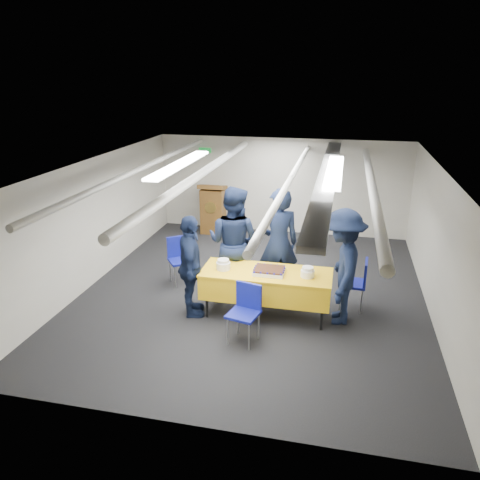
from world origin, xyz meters
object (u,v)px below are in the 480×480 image
object	(u,v)px
sailor_d	(342,267)
sheet_cake	(269,271)
chair_left	(179,255)
sailor_c	(190,267)
serving_table	(266,284)
chair_right	(358,279)
chair_near	(246,307)
podium	(213,208)
sailor_a	(278,244)
sailor_b	(233,242)

from	to	relation	value
sailor_d	sheet_cake	bearing A→B (deg)	-84.73
chair_left	sailor_c	distance (m)	1.37
serving_table	sailor_c	size ratio (longest dim) A/B	1.23
sailor_c	chair_right	bearing A→B (deg)	-91.89
chair_near	sailor_c	bearing A→B (deg)	151.66
chair_right	serving_table	bearing A→B (deg)	-158.91
chair_right	sailor_d	xyz separation A→B (m)	(-0.29, -0.47, 0.39)
podium	chair_right	size ratio (longest dim) A/B	1.44
sailor_d	sailor_c	bearing A→B (deg)	-83.80
chair_right	sailor_c	world-z (taller)	sailor_c
serving_table	sailor_a	size ratio (longest dim) A/B	1.06
sailor_c	chair_left	bearing A→B (deg)	9.08
chair_near	chair_right	size ratio (longest dim) A/B	1.00
sheet_cake	chair_near	xyz separation A→B (m)	(-0.22, -0.74, -0.28)
serving_table	sailor_b	world-z (taller)	sailor_b
sheet_cake	sailor_b	bearing A→B (deg)	137.66
sailor_a	sailor_c	distance (m)	1.60
serving_table	chair_right	world-z (taller)	chair_right
podium	sailor_b	distance (m)	3.48
serving_table	sailor_c	world-z (taller)	sailor_c
chair_near	sailor_c	world-z (taller)	sailor_c
chair_near	chair_right	bearing A→B (deg)	39.73
sailor_a	chair_near	bearing A→B (deg)	58.92
chair_right	sailor_b	size ratio (longest dim) A/B	0.44
podium	chair_left	world-z (taller)	podium
serving_table	podium	distance (m)	4.32
sailor_a	serving_table	bearing A→B (deg)	62.14
chair_near	sailor_b	distance (m)	1.57
chair_left	sailor_d	distance (m)	3.11
podium	sailor_b	world-z (taller)	sailor_b
sailor_a	sailor_c	xyz separation A→B (m)	(-1.26, -0.98, -0.14)
serving_table	sailor_b	xyz separation A→B (m)	(-0.69, 0.63, 0.43)
chair_near	podium	bearing A→B (deg)	111.23
sheet_cake	podium	bearing A→B (deg)	117.40
chair_left	sheet_cake	bearing A→B (deg)	-28.08
sailor_d	chair_right	bearing A→B (deg)	146.97
sheet_cake	sailor_b	xyz separation A→B (m)	(-0.74, 0.67, 0.18)
chair_right	chair_left	world-z (taller)	same
sheet_cake	sailor_b	distance (m)	1.02
serving_table	chair_right	distance (m)	1.55
sailor_c	serving_table	bearing A→B (deg)	-97.46
podium	chair_left	distance (m)	2.91
sheet_cake	sailor_a	distance (m)	0.81
chair_right	sailor_c	xyz separation A→B (m)	(-2.63, -0.79, 0.31)
sailor_a	sailor_d	distance (m)	1.27
chair_right	sailor_a	world-z (taller)	sailor_a
serving_table	podium	world-z (taller)	podium
chair_left	sailor_d	bearing A→B (deg)	-16.11
sailor_b	sheet_cake	bearing A→B (deg)	151.42
serving_table	sailor_c	bearing A→B (deg)	-168.81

